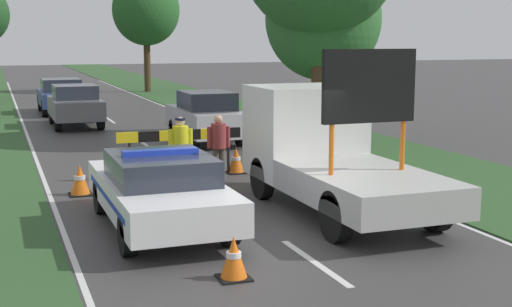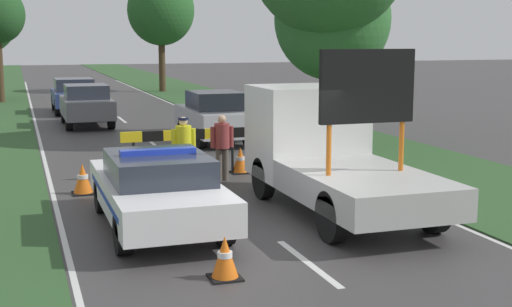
{
  "view_description": "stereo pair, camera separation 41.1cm",
  "coord_description": "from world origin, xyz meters",
  "px_view_note": "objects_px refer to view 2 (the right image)",
  "views": [
    {
      "loc": [
        -4.46,
        -11.04,
        3.41
      ],
      "look_at": [
        0.4,
        2.15,
        1.1
      ],
      "focal_mm": 50.0,
      "sensor_mm": 36.0,
      "label": 1
    },
    {
      "loc": [
        -4.08,
        -11.18,
        3.41
      ],
      "look_at": [
        0.4,
        2.15,
        1.1
      ],
      "focal_mm": 50.0,
      "sensor_mm": 36.0,
      "label": 2
    }
  ],
  "objects_px": {
    "road_barrier": "(184,138)",
    "traffic_cone_near_police": "(225,258)",
    "traffic_cone_behind_barrier": "(83,179)",
    "pedestrian_civilian": "(222,142)",
    "police_car": "(157,188)",
    "roadside_tree_mid_right": "(161,11)",
    "queued_car_suv_grey": "(86,105)",
    "queued_car_hatch_blue": "(74,95)",
    "roadside_tree_near_left": "(332,19)",
    "queued_car_sedan_silver": "(214,117)",
    "police_officer": "(184,145)",
    "traffic_cone_near_truck": "(240,160)",
    "work_truck": "(326,150)",
    "traffic_cone_centre_front": "(177,160)"
  },
  "relations": [
    {
      "from": "road_barrier",
      "to": "traffic_cone_near_police",
      "type": "bearing_deg",
      "value": -106.5
    },
    {
      "from": "traffic_cone_near_police",
      "to": "traffic_cone_behind_barrier",
      "type": "distance_m",
      "value": 6.49
    },
    {
      "from": "pedestrian_civilian",
      "to": "traffic_cone_behind_barrier",
      "type": "bearing_deg",
      "value": -144.71
    },
    {
      "from": "road_barrier",
      "to": "traffic_cone_behind_barrier",
      "type": "bearing_deg",
      "value": -162.48
    },
    {
      "from": "police_car",
      "to": "roadside_tree_mid_right",
      "type": "height_order",
      "value": "roadside_tree_mid_right"
    },
    {
      "from": "pedestrian_civilian",
      "to": "roadside_tree_mid_right",
      "type": "distance_m",
      "value": 28.73
    },
    {
      "from": "queued_car_suv_grey",
      "to": "roadside_tree_mid_right",
      "type": "height_order",
      "value": "roadside_tree_mid_right"
    },
    {
      "from": "queued_car_hatch_blue",
      "to": "roadside_tree_near_left",
      "type": "distance_m",
      "value": 13.8
    },
    {
      "from": "queued_car_hatch_blue",
      "to": "queued_car_sedan_silver",
      "type": "bearing_deg",
      "value": 108.48
    },
    {
      "from": "police_officer",
      "to": "roadside_tree_near_left",
      "type": "height_order",
      "value": "roadside_tree_near_left"
    },
    {
      "from": "police_officer",
      "to": "traffic_cone_near_truck",
      "type": "xyz_separation_m",
      "value": [
        1.68,
        1.01,
        -0.62
      ]
    },
    {
      "from": "road_barrier",
      "to": "roadside_tree_mid_right",
      "type": "relative_size",
      "value": 0.43
    },
    {
      "from": "roadside_tree_near_left",
      "to": "roadside_tree_mid_right",
      "type": "bearing_deg",
      "value": 93.9
    },
    {
      "from": "traffic_cone_behind_barrier",
      "to": "roadside_tree_near_left",
      "type": "bearing_deg",
      "value": 36.28
    },
    {
      "from": "police_car",
      "to": "traffic_cone_near_police",
      "type": "bearing_deg",
      "value": -81.54
    },
    {
      "from": "road_barrier",
      "to": "roadside_tree_near_left",
      "type": "bearing_deg",
      "value": 32.04
    },
    {
      "from": "traffic_cone_near_police",
      "to": "queued_car_sedan_silver",
      "type": "distance_m",
      "value": 13.45
    },
    {
      "from": "roadside_tree_near_left",
      "to": "traffic_cone_behind_barrier",
      "type": "bearing_deg",
      "value": -143.72
    },
    {
      "from": "roadside_tree_mid_right",
      "to": "traffic_cone_near_truck",
      "type": "bearing_deg",
      "value": -97.1
    },
    {
      "from": "work_truck",
      "to": "traffic_cone_near_police",
      "type": "relative_size",
      "value": 8.82
    },
    {
      "from": "work_truck",
      "to": "road_barrier",
      "type": "bearing_deg",
      "value": -63.95
    },
    {
      "from": "queued_car_sedan_silver",
      "to": "police_officer",
      "type": "bearing_deg",
      "value": 68.85
    },
    {
      "from": "traffic_cone_near_truck",
      "to": "roadside_tree_mid_right",
      "type": "relative_size",
      "value": 0.09
    },
    {
      "from": "roadside_tree_near_left",
      "to": "traffic_cone_centre_front",
      "type": "bearing_deg",
      "value": -145.82
    },
    {
      "from": "police_car",
      "to": "police_officer",
      "type": "height_order",
      "value": "police_officer"
    },
    {
      "from": "traffic_cone_near_truck",
      "to": "roadside_tree_near_left",
      "type": "distance_m",
      "value": 8.1
    },
    {
      "from": "traffic_cone_behind_barrier",
      "to": "roadside_tree_mid_right",
      "type": "relative_size",
      "value": 0.09
    },
    {
      "from": "traffic_cone_behind_barrier",
      "to": "roadside_tree_mid_right",
      "type": "bearing_deg",
      "value": 75.47
    },
    {
      "from": "queued_car_sedan_silver",
      "to": "queued_car_suv_grey",
      "type": "bearing_deg",
      "value": -57.67
    },
    {
      "from": "work_truck",
      "to": "queued_car_sedan_silver",
      "type": "height_order",
      "value": "work_truck"
    },
    {
      "from": "police_car",
      "to": "pedestrian_civilian",
      "type": "distance_m",
      "value": 4.36
    },
    {
      "from": "roadside_tree_near_left",
      "to": "roadside_tree_mid_right",
      "type": "xyz_separation_m",
      "value": [
        -1.5,
        22.04,
        1.03
      ]
    },
    {
      "from": "road_barrier",
      "to": "queued_car_suv_grey",
      "type": "distance_m",
      "value": 11.17
    },
    {
      "from": "traffic_cone_near_truck",
      "to": "queued_car_sedan_silver",
      "type": "xyz_separation_m",
      "value": [
        0.81,
        5.44,
        0.51
      ]
    },
    {
      "from": "police_officer",
      "to": "traffic_cone_centre_front",
      "type": "bearing_deg",
      "value": -91.55
    },
    {
      "from": "road_barrier",
      "to": "pedestrian_civilian",
      "type": "distance_m",
      "value": 1.08
    },
    {
      "from": "traffic_cone_behind_barrier",
      "to": "queued_car_suv_grey",
      "type": "xyz_separation_m",
      "value": [
        1.24,
        12.3,
        0.5
      ]
    },
    {
      "from": "queued_car_suv_grey",
      "to": "roadside_tree_near_left",
      "type": "height_order",
      "value": "roadside_tree_near_left"
    },
    {
      "from": "queued_car_sedan_silver",
      "to": "queued_car_suv_grey",
      "type": "relative_size",
      "value": 1.02
    },
    {
      "from": "pedestrian_civilian",
      "to": "traffic_cone_centre_front",
      "type": "xyz_separation_m",
      "value": [
        -0.71,
        1.81,
        -0.67
      ]
    },
    {
      "from": "queued_car_suv_grey",
      "to": "queued_car_hatch_blue",
      "type": "bearing_deg",
      "value": -89.33
    },
    {
      "from": "road_barrier",
      "to": "police_car",
      "type": "bearing_deg",
      "value": -116.55
    },
    {
      "from": "queued_car_sedan_silver",
      "to": "roadside_tree_mid_right",
      "type": "bearing_deg",
      "value": -96.76
    },
    {
      "from": "police_car",
      "to": "queued_car_sedan_silver",
      "type": "xyz_separation_m",
      "value": [
        3.77,
        9.95,
        0.11
      ]
    },
    {
      "from": "queued_car_suv_grey",
      "to": "work_truck",
      "type": "bearing_deg",
      "value": 102.52
    },
    {
      "from": "queued_car_sedan_silver",
      "to": "queued_car_hatch_blue",
      "type": "bearing_deg",
      "value": -71.52
    },
    {
      "from": "traffic_cone_centre_front",
      "to": "queued_car_hatch_blue",
      "type": "bearing_deg",
      "value": 95.25
    },
    {
      "from": "work_truck",
      "to": "traffic_cone_near_police",
      "type": "height_order",
      "value": "work_truck"
    },
    {
      "from": "queued_car_suv_grey",
      "to": "road_barrier",
      "type": "bearing_deg",
      "value": 96.72
    },
    {
      "from": "police_officer",
      "to": "traffic_cone_behind_barrier",
      "type": "relative_size",
      "value": 2.36
    }
  ]
}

